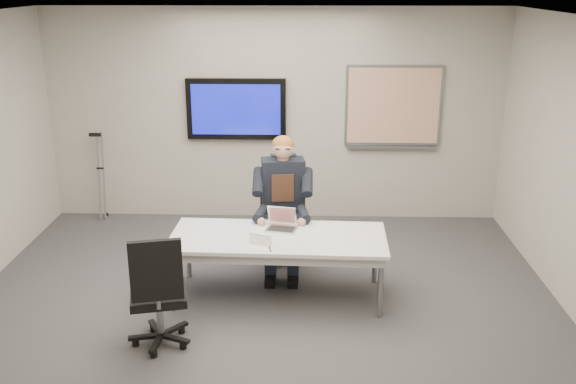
{
  "coord_description": "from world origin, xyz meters",
  "views": [
    {
      "loc": [
        0.42,
        -5.32,
        3.13
      ],
      "look_at": [
        0.24,
        0.7,
        1.11
      ],
      "focal_mm": 40.0,
      "sensor_mm": 36.0,
      "label": 1
    }
  ],
  "objects_px": {
    "office_chair_far": "(282,236)",
    "laptop": "(282,223)",
    "office_chair_near": "(159,312)",
    "seated_person": "(283,219)",
    "conference_table": "(278,243)"
  },
  "relations": [
    {
      "from": "office_chair_near",
      "to": "seated_person",
      "type": "bearing_deg",
      "value": -136.12
    },
    {
      "from": "conference_table",
      "to": "laptop",
      "type": "height_order",
      "value": "laptop"
    },
    {
      "from": "conference_table",
      "to": "seated_person",
      "type": "height_order",
      "value": "seated_person"
    },
    {
      "from": "office_chair_far",
      "to": "laptop",
      "type": "bearing_deg",
      "value": -112.84
    },
    {
      "from": "office_chair_near",
      "to": "laptop",
      "type": "distance_m",
      "value": 1.63
    },
    {
      "from": "office_chair_far",
      "to": "seated_person",
      "type": "relative_size",
      "value": 0.64
    },
    {
      "from": "office_chair_near",
      "to": "seated_person",
      "type": "xyz_separation_m",
      "value": [
        1.03,
        1.6,
        0.27
      ]
    },
    {
      "from": "office_chair_far",
      "to": "laptop",
      "type": "xyz_separation_m",
      "value": [
        0.02,
        -0.66,
        0.42
      ]
    },
    {
      "from": "conference_table",
      "to": "seated_person",
      "type": "distance_m",
      "value": 0.62
    },
    {
      "from": "seated_person",
      "to": "conference_table",
      "type": "bearing_deg",
      "value": -99.6
    },
    {
      "from": "office_chair_far",
      "to": "conference_table",
      "type": "bearing_deg",
      "value": -115.28
    },
    {
      "from": "office_chair_far",
      "to": "seated_person",
      "type": "distance_m",
      "value": 0.4
    },
    {
      "from": "conference_table",
      "to": "office_chair_far",
      "type": "bearing_deg",
      "value": 91.56
    },
    {
      "from": "office_chair_far",
      "to": "laptop",
      "type": "relative_size",
      "value": 2.85
    },
    {
      "from": "conference_table",
      "to": "seated_person",
      "type": "xyz_separation_m",
      "value": [
        0.02,
        0.62,
        0.02
      ]
    }
  ]
}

